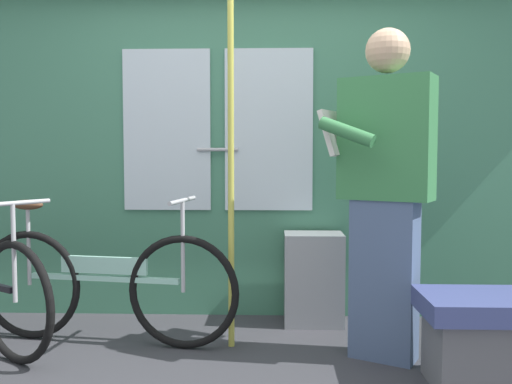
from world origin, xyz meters
The scene contains 7 objects.
ground_plane centered at (0.00, 0.00, -0.02)m, with size 6.46×3.92×0.04m, color #38383D.
train_door_wall centered at (-0.01, 1.16, 1.18)m, with size 5.46×0.28×2.27m.
bicycle_near_door centered at (-0.83, 0.51, 0.36)m, with size 1.63×0.44×0.87m.
passenger_reading_newspaper centered at (0.79, 0.32, 0.95)m, with size 0.64×0.60×1.79m.
trash_bin_by_wall centered at (0.45, 0.94, 0.30)m, with size 0.39×0.28×0.61m, color gray.
handrail_pole centered at (-0.06, 0.49, 1.11)m, with size 0.04×0.04×2.23m, color #C6C14C.
bench_seat_corner centered at (1.25, -0.05, 0.24)m, with size 0.70×0.44×0.45m.
Camera 1 is at (0.19, -2.71, 1.12)m, focal length 39.08 mm.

